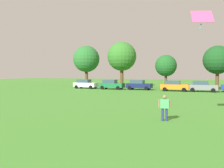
% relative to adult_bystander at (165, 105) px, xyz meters
% --- Properties ---
extents(ground_plane, '(160.00, 160.00, 0.00)m').
position_rel_adult_bystander_xyz_m(ground_plane, '(-5.68, 15.17, -0.94)').
color(ground_plane, '#42842D').
extents(adult_bystander, '(0.75, 0.37, 1.59)m').
position_rel_adult_bystander_xyz_m(adult_bystander, '(0.00, 0.00, 0.00)').
color(adult_bystander, navy).
rests_on(adult_bystander, ground).
extents(kite, '(1.40, 0.98, 1.14)m').
position_rel_adult_bystander_xyz_m(kite, '(2.03, 1.01, 5.35)').
color(kite, '#F24C8C').
extents(parked_car_white_0, '(4.30, 2.02, 1.68)m').
position_rel_adult_bystander_xyz_m(parked_car_white_0, '(-19.02, 25.79, -0.09)').
color(parked_car_white_0, white).
rests_on(parked_car_white_0, ground).
extents(parked_car_green_1, '(4.30, 2.02, 1.68)m').
position_rel_adult_bystander_xyz_m(parked_car_green_1, '(-13.76, 25.57, -0.09)').
color(parked_car_green_1, '#196B38').
rests_on(parked_car_green_1, ground).
extents(parked_car_navy_2, '(4.30, 2.02, 1.68)m').
position_rel_adult_bystander_xyz_m(parked_car_navy_2, '(-8.98, 26.29, -0.09)').
color(parked_car_navy_2, '#141E4C').
rests_on(parked_car_navy_2, ground).
extents(parked_car_orange_3, '(4.30, 2.02, 1.68)m').
position_rel_adult_bystander_xyz_m(parked_car_orange_3, '(-2.83, 25.17, -0.09)').
color(parked_car_orange_3, orange).
rests_on(parked_car_orange_3, ground).
extents(parked_car_gray_4, '(4.30, 2.02, 1.68)m').
position_rel_adult_bystander_xyz_m(parked_car_gray_4, '(1.31, 25.44, -0.09)').
color(parked_car_gray_4, slate).
rests_on(parked_car_gray_4, ground).
extents(tree_far_left, '(5.43, 5.43, 8.47)m').
position_rel_adult_bystander_xyz_m(tree_far_left, '(-21.53, 31.09, 4.77)').
color(tree_far_left, brown).
rests_on(tree_far_left, ground).
extents(tree_left, '(5.88, 5.88, 9.17)m').
position_rel_adult_bystander_xyz_m(tree_left, '(-14.41, 32.93, 5.25)').
color(tree_left, brown).
rests_on(tree_left, ground).
extents(tree_right, '(3.98, 3.98, 6.21)m').
position_rel_adult_bystander_xyz_m(tree_right, '(-5.29, 31.63, 3.25)').
color(tree_right, brown).
rests_on(tree_right, ground).
extents(tree_far_right, '(4.80, 4.80, 7.48)m').
position_rel_adult_bystander_xyz_m(tree_far_right, '(3.49, 30.67, 4.11)').
color(tree_far_right, brown).
rests_on(tree_far_right, ground).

